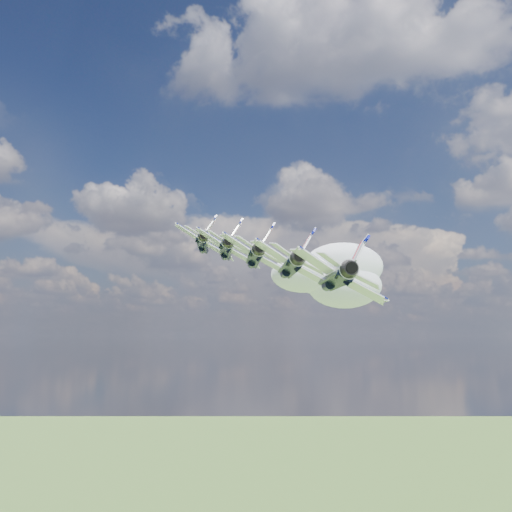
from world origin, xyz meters
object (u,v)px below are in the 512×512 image
(jet_4, at_px, (336,276))
(jet_0, at_px, (205,243))
(jet_1, at_px, (228,249))
(jet_2, at_px, (256,256))
(jet_3, at_px, (291,265))

(jet_4, bearing_deg, jet_0, 113.78)
(jet_1, distance_m, jet_2, 10.55)
(jet_3, bearing_deg, jet_4, -66.22)
(jet_1, height_order, jet_2, jet_1)
(jet_0, relative_size, jet_3, 1.00)
(jet_0, bearing_deg, jet_4, -66.22)
(jet_0, distance_m, jet_2, 21.10)
(jet_0, height_order, jet_1, jet_0)
(jet_3, distance_m, jet_4, 10.55)
(jet_1, bearing_deg, jet_0, 113.78)
(jet_1, height_order, jet_4, jet_1)
(jet_0, xyz_separation_m, jet_2, (14.53, -14.47, -4.97))
(jet_0, distance_m, jet_1, 10.55)
(jet_2, xyz_separation_m, jet_3, (7.26, -7.23, -2.49))
(jet_1, height_order, jet_3, jet_1)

